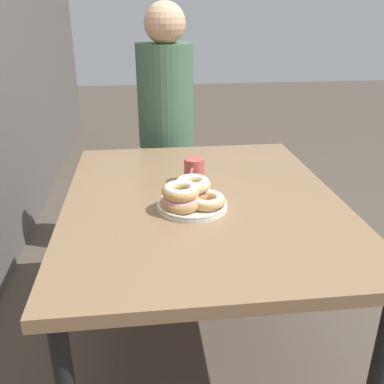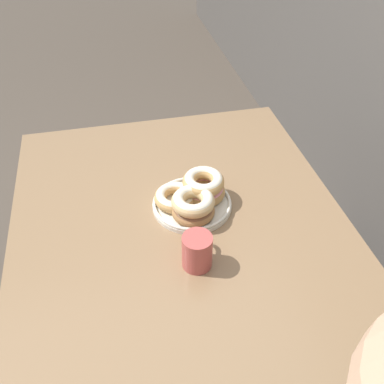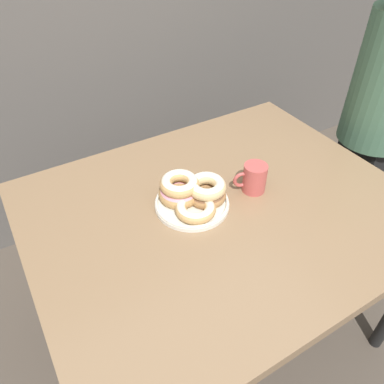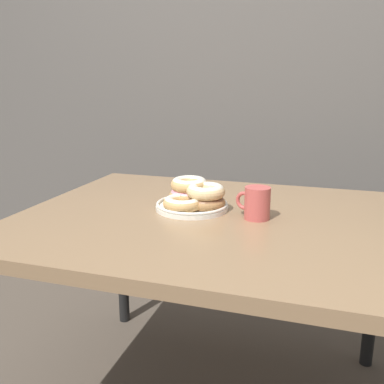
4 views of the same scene
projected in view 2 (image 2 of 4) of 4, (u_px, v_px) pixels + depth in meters
name	position (u px, v px, depth m)	size (l,w,h in m)	color
ground_plane	(153.00, 361.00, 1.71)	(14.00, 14.00, 0.00)	#4C4238
dining_table	(182.00, 243.00, 1.30)	(1.24, 1.00, 0.73)	#846647
donut_plate	(194.00, 197.00, 1.30)	(0.25, 0.28, 0.10)	silver
coffee_mug	(197.00, 250.00, 1.12)	(0.11, 0.08, 0.10)	#B74C47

